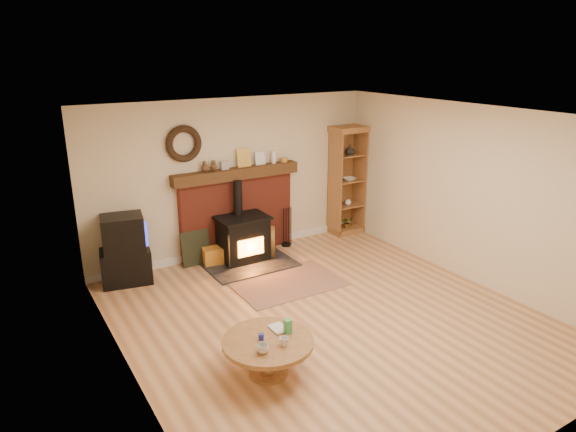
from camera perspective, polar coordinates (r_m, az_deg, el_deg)
ground at (r=6.80m, az=4.63°, el=-11.29°), size 5.50×5.50×0.00m
room_shell at (r=6.20m, az=4.39°, el=2.99°), size 5.02×5.52×2.61m
chimney_breast at (r=8.60m, az=-5.67°, el=0.94°), size 2.20×0.22×1.78m
wood_stove at (r=8.37m, az=-4.93°, el=-2.65°), size 1.40×1.00×1.32m
area_rug at (r=7.71m, az=-0.14°, el=-7.43°), size 1.57×1.08×0.01m
tv_unit at (r=7.92m, az=-17.68°, el=-3.73°), size 0.79×0.62×1.04m
curio_cabinet at (r=9.57m, az=6.49°, el=3.95°), size 0.64×0.47×2.01m
firelog_box at (r=8.40m, az=-7.87°, el=-4.38°), size 0.49×0.35×0.28m
leaning_painting at (r=8.37m, az=-10.21°, el=-3.52°), size 0.47×0.13×0.56m
fire_tools at (r=9.06m, az=-0.15°, el=-2.39°), size 0.19×0.16×0.70m
coffee_table at (r=5.59m, az=-2.21°, el=-14.27°), size 0.98×0.98×0.58m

